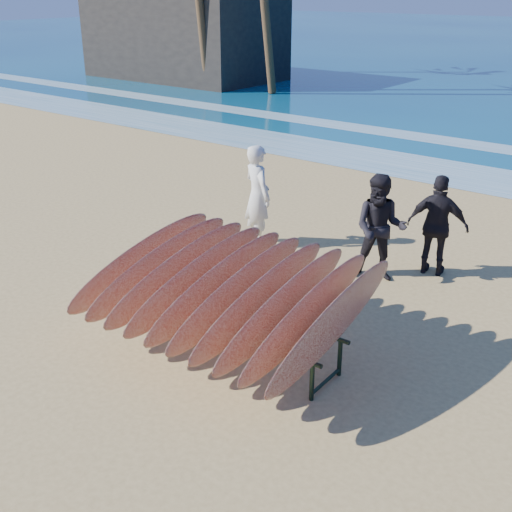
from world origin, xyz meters
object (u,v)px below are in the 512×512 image
Objects in this scene: person_dark_a at (380,228)px; building at (184,34)px; surfboard_rack at (229,289)px; person_dark_b at (438,226)px; person_white at (258,196)px.

building is at bearing 119.04° from person_dark_a.
surfboard_rack is at bearing -119.96° from person_dark_a.
building reaches higher than person_dark_b.
person_dark_b reaches higher than surfboard_rack.
person_white is 0.19× the size of building.
building is (-19.50, 19.31, 1.26)m from surfboard_rack.
person_dark_b is 0.18× the size of building.
person_white is 3.25m from person_dark_b.
person_dark_a is (0.45, 3.22, -0.01)m from surfboard_rack.
person_dark_a is (2.51, -0.00, -0.06)m from person_white.
person_dark_b is (3.15, 0.77, -0.09)m from person_white.
surfboard_rack is 3.83m from person_white.
building is at bearing 133.45° from surfboard_rack.
person_white is at bearing 1.66° from person_dark_b.
building reaches higher than surfboard_rack.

